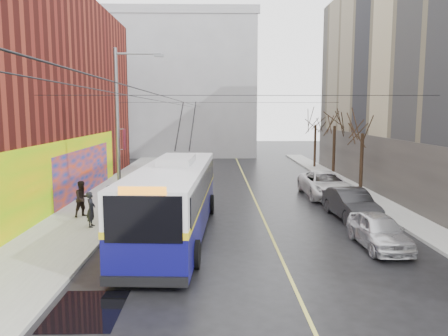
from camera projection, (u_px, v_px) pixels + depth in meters
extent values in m
plane|color=black|center=(248.00, 287.00, 14.21)|extent=(140.00, 140.00, 0.00)
cube|color=gray|center=(99.00, 206.00, 25.93)|extent=(4.00, 60.00, 0.15)
cube|color=gray|center=(382.00, 205.00, 26.29)|extent=(2.00, 60.00, 0.15)
cube|color=#BFB74C|center=(255.00, 200.00, 28.12)|extent=(0.12, 50.00, 0.01)
cube|color=yellow|center=(51.00, 180.00, 23.66)|extent=(0.08, 28.00, 4.00)
cube|color=#05329C|center=(85.00, 172.00, 29.66)|extent=(0.06, 12.00, 3.20)
cube|color=#4C4742|center=(387.00, 169.00, 28.04)|extent=(0.06, 36.00, 4.00)
cube|color=gray|center=(177.00, 86.00, 57.53)|extent=(20.00, 12.00, 18.00)
cube|color=gray|center=(172.00, 9.00, 50.58)|extent=(20.50, 0.40, 1.00)
cylinder|color=slate|center=(118.00, 134.00, 23.41)|extent=(0.20, 0.20, 9.00)
cube|color=#550C1A|center=(124.00, 139.00, 23.46)|extent=(0.04, 0.60, 1.10)
cylinder|color=slate|center=(138.00, 54.00, 22.89)|extent=(2.40, 0.10, 0.10)
cube|color=slate|center=(159.00, 56.00, 22.93)|extent=(0.50, 0.22, 0.12)
cylinder|color=black|center=(173.00, 103.00, 28.20)|extent=(0.02, 60.00, 0.02)
cylinder|color=black|center=(188.00, 103.00, 28.22)|extent=(0.02, 60.00, 0.02)
cylinder|color=black|center=(239.00, 95.00, 19.33)|extent=(18.00, 0.02, 0.02)
cylinder|color=black|center=(228.00, 102.00, 35.19)|extent=(18.00, 0.02, 0.02)
cylinder|color=black|center=(361.00, 164.00, 29.99)|extent=(0.24, 0.24, 4.20)
cylinder|color=black|center=(334.00, 152.00, 36.91)|extent=(0.24, 0.24, 4.48)
cylinder|color=black|center=(315.00, 146.00, 43.86)|extent=(0.24, 0.24, 4.37)
cube|color=black|center=(87.00, 310.00, 12.58)|extent=(2.01, 2.75, 0.01)
ellipsoid|color=slate|center=(207.00, 65.00, 21.91)|extent=(0.44, 0.20, 0.12)
ellipsoid|color=slate|center=(211.00, 82.00, 23.58)|extent=(0.44, 0.20, 0.12)
ellipsoid|color=slate|center=(186.00, 103.00, 24.17)|extent=(0.44, 0.20, 0.12)
cube|color=#0C0B52|center=(174.00, 214.00, 20.09)|extent=(3.51, 13.03, 1.61)
cube|color=silver|center=(174.00, 181.00, 19.90)|extent=(3.51, 13.03, 1.40)
cube|color=gold|center=(174.00, 196.00, 19.99)|extent=(3.55, 13.08, 0.24)
cube|color=black|center=(143.00, 220.00, 13.52)|extent=(2.47, 0.18, 1.50)
cube|color=black|center=(190.00, 167.00, 26.32)|extent=(2.47, 0.18, 1.29)
cube|color=black|center=(143.00, 183.00, 19.96)|extent=(0.70, 11.80, 1.07)
cube|color=black|center=(205.00, 184.00, 19.86)|extent=(0.70, 11.80, 1.07)
cube|color=silver|center=(177.00, 160.00, 20.85)|extent=(1.68, 3.30, 0.32)
cube|color=black|center=(144.00, 282.00, 13.73)|extent=(2.80, 0.28, 0.32)
cylinder|color=black|center=(119.00, 254.00, 15.94)|extent=(0.38, 1.09, 1.07)
cylinder|color=black|center=(195.00, 254.00, 15.85)|extent=(0.38, 1.09, 1.07)
cylinder|color=black|center=(161.00, 204.00, 24.46)|extent=(0.38, 1.09, 1.07)
cylinder|color=black|center=(211.00, 204.00, 24.37)|extent=(0.38, 1.09, 1.07)
cylinder|color=black|center=(179.00, 125.00, 24.39)|extent=(0.27, 3.73, 2.64)
cylinder|color=black|center=(193.00, 125.00, 24.36)|extent=(0.27, 3.73, 2.64)
imported|color=silver|center=(379.00, 231.00, 18.31)|extent=(1.76, 4.26, 1.45)
imported|color=black|center=(351.00, 204.00, 23.28)|extent=(2.04, 4.91, 1.58)
imported|color=silver|center=(325.00, 184.00, 29.14)|extent=(2.85, 6.06, 1.68)
imported|color=#99999D|center=(177.00, 172.00, 35.43)|extent=(2.58, 5.02, 1.63)
imported|color=black|center=(91.00, 209.00, 21.01)|extent=(0.44, 0.64, 1.72)
imported|color=black|center=(83.00, 199.00, 23.00)|extent=(1.17, 1.17, 1.92)
imported|color=black|center=(110.00, 202.00, 22.58)|extent=(1.03, 1.30, 1.76)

